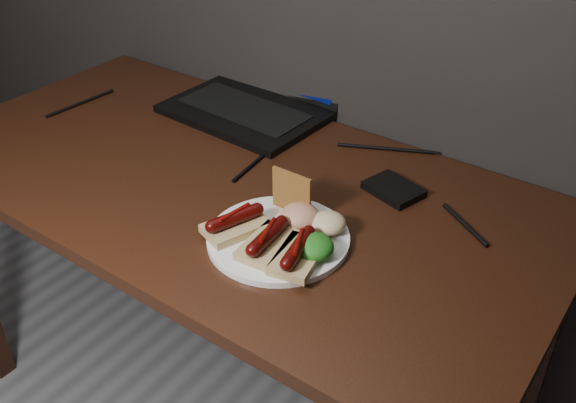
# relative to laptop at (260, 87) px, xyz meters

# --- Properties ---
(desk) EXTENTS (1.40, 0.70, 0.75)m
(desk) POSITION_rel_laptop_xyz_m (0.15, -0.31, -0.14)
(desk) COLOR #38190E
(desk) RESTS_ON ground
(laptop) EXTENTS (0.40, 0.36, 0.25)m
(laptop) POSITION_rel_laptop_xyz_m (0.00, 0.00, 0.00)
(laptop) COLOR black
(laptop) RESTS_ON desk
(hard_drive) EXTENTS (0.13, 0.11, 0.02)m
(hard_drive) POSITION_rel_laptop_xyz_m (0.46, -0.16, -0.05)
(hard_drive) COLOR black
(hard_drive) RESTS_ON desk
(desk_cables) EXTENTS (1.08, 0.40, 0.01)m
(desk_cables) POSITION_rel_laptop_xyz_m (0.16, -0.16, -0.05)
(desk_cables) COLOR black
(desk_cables) RESTS_ON desk
(plate) EXTENTS (0.33, 0.33, 0.01)m
(plate) POSITION_rel_laptop_xyz_m (0.37, -0.42, -0.05)
(plate) COLOR white
(plate) RESTS_ON desk
(bread_sausage_left) EXTENTS (0.10, 0.13, 0.04)m
(bread_sausage_left) POSITION_rel_laptop_xyz_m (0.30, -0.45, -0.02)
(bread_sausage_left) COLOR tan
(bread_sausage_left) RESTS_ON plate
(bread_sausage_center) EXTENTS (0.08, 0.12, 0.04)m
(bread_sausage_center) POSITION_rel_laptop_xyz_m (0.38, -0.46, -0.02)
(bread_sausage_center) COLOR tan
(bread_sausage_center) RESTS_ON plate
(bread_sausage_right) EXTENTS (0.09, 0.13, 0.04)m
(bread_sausage_right) POSITION_rel_laptop_xyz_m (0.44, -0.46, -0.02)
(bread_sausage_right) COLOR tan
(bread_sausage_right) RESTS_ON plate
(crispbread) EXTENTS (0.09, 0.01, 0.08)m
(crispbread) POSITION_rel_laptop_xyz_m (0.34, -0.34, 0.00)
(crispbread) COLOR #AF6E30
(crispbread) RESTS_ON plate
(salad_greens) EXTENTS (0.07, 0.07, 0.04)m
(salad_greens) POSITION_rel_laptop_xyz_m (0.45, -0.43, -0.02)
(salad_greens) COLOR #105210
(salad_greens) RESTS_ON plate
(salsa_mound) EXTENTS (0.07, 0.07, 0.04)m
(salsa_mound) POSITION_rel_laptop_xyz_m (0.38, -0.37, -0.02)
(salsa_mound) COLOR #9C190F
(salsa_mound) RESTS_ON plate
(coleslaw_mound) EXTENTS (0.06, 0.06, 0.04)m
(coleslaw_mound) POSITION_rel_laptop_xyz_m (0.43, -0.36, -0.02)
(coleslaw_mound) COLOR beige
(coleslaw_mound) RESTS_ON plate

